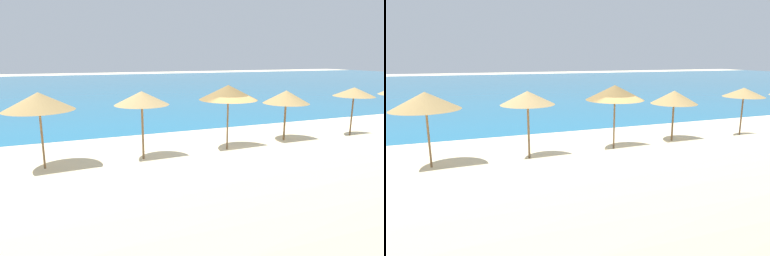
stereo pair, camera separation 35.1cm
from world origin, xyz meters
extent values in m
plane|color=beige|center=(0.00, 0.00, 0.00)|extent=(160.00, 160.00, 0.00)
cube|color=#1E6B93|center=(0.00, 38.10, 0.00)|extent=(160.00, 64.06, 0.01)
cylinder|color=brown|center=(-7.56, 1.97, 1.20)|extent=(0.08, 0.08, 2.40)
cone|color=#9E7F4C|center=(-7.56, 1.97, 2.58)|extent=(2.55, 2.55, 0.67)
cylinder|color=brown|center=(-3.77, 1.79, 1.22)|extent=(0.09, 0.09, 2.43)
cone|color=tan|center=(-3.77, 1.79, 2.56)|extent=(2.22, 2.22, 0.55)
cylinder|color=brown|center=(0.16, 1.82, 1.22)|extent=(0.08, 0.08, 2.45)
cone|color=olive|center=(0.16, 1.82, 2.63)|extent=(2.62, 2.62, 0.66)
cylinder|color=brown|center=(3.66, 2.29, 1.02)|extent=(0.10, 0.10, 2.05)
cone|color=#9E7F4C|center=(3.66, 2.29, 2.22)|extent=(2.30, 2.30, 0.64)
cylinder|color=brown|center=(7.50, 1.69, 1.15)|extent=(0.08, 0.08, 2.30)
cone|color=#9E7F4C|center=(7.50, 1.69, 2.38)|extent=(2.08, 2.08, 0.47)
camera|label=1|loc=(-6.71, -11.20, 4.18)|focal=30.76mm
camera|label=2|loc=(-6.38, -11.32, 4.18)|focal=30.76mm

